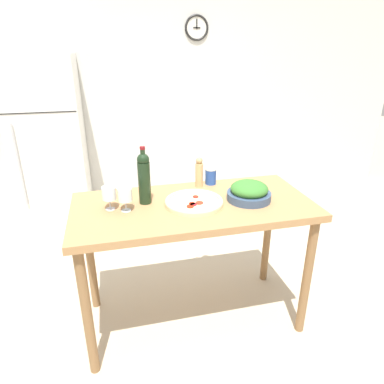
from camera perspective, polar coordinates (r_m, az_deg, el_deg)
The scene contains 11 objects.
ground_plane at distance 2.58m, azimuth 0.19°, elevation -20.01°, with size 14.00×14.00×0.00m, color #BCAD93.
wall_back at distance 4.07m, azimuth -7.50°, elevation 16.26°, with size 6.40×0.08×2.60m.
refrigerator at distance 3.77m, azimuth -22.56°, elevation 7.32°, with size 0.66×0.73×1.72m.
prep_counter at distance 2.13m, azimuth 0.22°, elevation -4.47°, with size 1.46×0.69×0.89m.
wine_bottle at distance 2.05m, azimuth -7.99°, elevation 2.45°, with size 0.07×0.07×0.35m.
wine_glass_near at distance 1.99m, azimuth -11.09°, elevation -0.61°, with size 0.08×0.08×0.14m.
wine_glass_far at distance 2.02m, azimuth -13.66°, elevation -0.38°, with size 0.08×0.08×0.14m.
pepper_mill at distance 2.30m, azimuth 1.20°, elevation 3.22°, with size 0.05×0.05×0.20m.
salad_bowl at distance 2.14m, azimuth 9.50°, elevation 0.03°, with size 0.27×0.27×0.12m.
homemade_pizza at distance 2.06m, azimuth 0.47°, elevation -1.66°, with size 0.35×0.35×0.03m.
salt_canister at distance 2.36m, azimuth 3.14°, elevation 2.70°, with size 0.08×0.08×0.12m.
Camera 1 is at (-0.46, -1.84, 1.76)m, focal length 32.00 mm.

